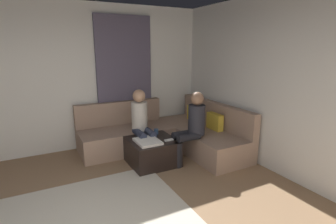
{
  "coord_description": "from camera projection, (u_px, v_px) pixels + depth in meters",
  "views": [
    {
      "loc": [
        2.14,
        -0.35,
        1.9
      ],
      "look_at": [
        -1.63,
        1.63,
        0.85
      ],
      "focal_mm": 28.06,
      "sensor_mm": 36.0,
      "label": 1
    }
  ],
  "objects": [
    {
      "name": "game_remote",
      "position": [
        169.0,
        140.0,
        4.28
      ],
      "size": [
        0.05,
        0.15,
        0.02
      ],
      "primitive_type": "cube",
      "color": "white",
      "rests_on": "ottoman"
    },
    {
      "name": "ottoman",
      "position": [
        152.0,
        151.0,
        4.39
      ],
      "size": [
        0.76,
        0.76,
        0.42
      ],
      "primitive_type": "cube",
      "color": "black",
      "rests_on": "ground_plane"
    },
    {
      "name": "curtain_panel",
      "position": [
        125.0,
        81.0,
        5.19
      ],
      "size": [
        0.06,
        1.1,
        2.5
      ],
      "primitive_type": "cube",
      "color": "#595166",
      "rests_on": "ground_plane"
    },
    {
      "name": "folded_blanket",
      "position": [
        148.0,
        141.0,
        4.2
      ],
      "size": [
        0.44,
        0.36,
        0.04
      ],
      "primitive_type": "cube",
      "color": "white",
      "rests_on": "ottoman"
    },
    {
      "name": "person_on_couch_back",
      "position": [
        192.0,
        125.0,
        4.35
      ],
      "size": [
        0.3,
        0.6,
        1.2
      ],
      "rotation": [
        0.0,
        0.0,
        3.14
      ],
      "color": "black",
      "rests_on": "ground_plane"
    },
    {
      "name": "wall_left",
      "position": [
        53.0,
        79.0,
        4.66
      ],
      "size": [
        0.12,
        6.0,
        2.7
      ],
      "primitive_type": "cube",
      "color": "silver",
      "rests_on": "ground_plane"
    },
    {
      "name": "sectional_couch",
      "position": [
        169.0,
        134.0,
        5.03
      ],
      "size": [
        2.1,
        2.55,
        0.87
      ],
      "color": "#9E7F6B",
      "rests_on": "ground_plane"
    },
    {
      "name": "person_on_couch_side",
      "position": [
        142.0,
        121.0,
        4.54
      ],
      "size": [
        0.6,
        0.3,
        1.2
      ],
      "rotation": [
        0.0,
        0.0,
        -1.57
      ],
      "color": "#2D3347",
      "rests_on": "ground_plane"
    },
    {
      "name": "wall_back",
      "position": [
        313.0,
        90.0,
        3.46
      ],
      "size": [
        6.0,
        0.12,
        2.7
      ],
      "primitive_type": "cube",
      "color": "silver",
      "rests_on": "ground_plane"
    },
    {
      "name": "coffee_mug",
      "position": [
        156.0,
        131.0,
        4.6
      ],
      "size": [
        0.08,
        0.08,
        0.1
      ],
      "primitive_type": "cylinder",
      "color": "#334C72",
      "rests_on": "ottoman"
    }
  ]
}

